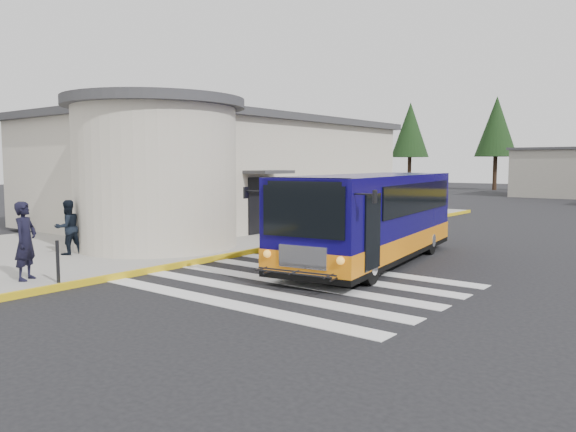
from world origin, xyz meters
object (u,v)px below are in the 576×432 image
Objects in this scene: pedestrian_b at (67,227)px; bollard at (58,262)px; transit_bus at (371,221)px; pedestrian_a at (26,241)px.

pedestrian_b reaches higher than bollard.
pedestrian_b is 1.67× the size of bollard.
pedestrian_b is 4.23m from bollard.
pedestrian_b is at bearing 146.51° from bollard.
transit_bus is 9.48× the size of bollard.
pedestrian_a is at bearing -161.41° from bollard.
transit_bus reaches higher than pedestrian_b.
transit_bus is at bearing 61.80° from bollard.
pedestrian_a is 1.01m from bollard.
pedestrian_a reaches higher than pedestrian_b.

